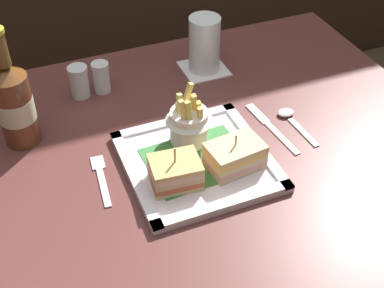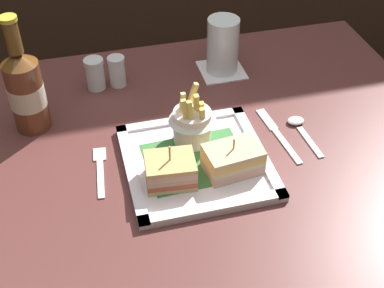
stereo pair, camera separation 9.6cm
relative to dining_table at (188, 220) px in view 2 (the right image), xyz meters
name	(u,v)px [view 2 (the right image)]	position (x,y,z in m)	size (l,w,h in m)	color
dining_table	(188,220)	(0.00, 0.00, 0.00)	(1.08, 0.84, 0.78)	#582D2A
square_plate	(196,162)	(0.01, -0.03, 0.19)	(0.26, 0.26, 0.02)	white
sandwich_half_left	(170,170)	(-0.05, -0.07, 0.22)	(0.09, 0.08, 0.08)	tan
sandwich_half_right	(233,159)	(0.07, -0.07, 0.22)	(0.11, 0.08, 0.07)	#DDB18A
fries_cup	(192,121)	(0.02, 0.03, 0.25)	(0.09, 0.09, 0.12)	silver
beer_bottle	(26,89)	(-0.28, 0.17, 0.28)	(0.07, 0.07, 0.24)	brown
drink_coaster	(222,70)	(0.15, 0.27, 0.19)	(0.10, 0.10, 0.00)	white
water_glass	(223,48)	(0.15, 0.27, 0.25)	(0.07, 0.07, 0.13)	silver
fork	(100,168)	(-0.17, 0.00, 0.19)	(0.03, 0.13, 0.00)	silver
knife	(277,133)	(0.19, 0.02, 0.19)	(0.03, 0.18, 0.00)	silver
spoon	(299,126)	(0.24, 0.02, 0.19)	(0.04, 0.13, 0.01)	silver
salt_shaker	(95,76)	(-0.14, 0.27, 0.22)	(0.04, 0.04, 0.07)	silver
pepper_shaker	(117,73)	(-0.09, 0.27, 0.22)	(0.04, 0.04, 0.07)	silver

